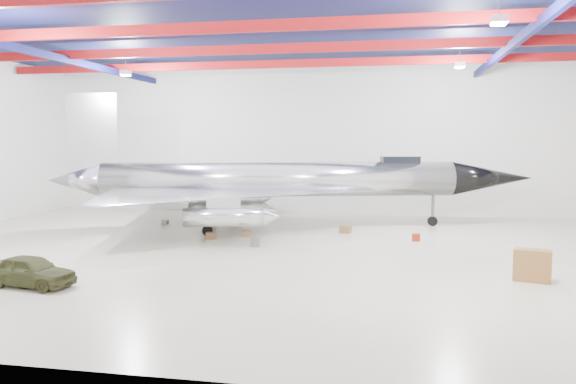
# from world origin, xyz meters

# --- Properties ---
(floor) EXTENTS (40.00, 40.00, 0.00)m
(floor) POSITION_xyz_m (0.00, 0.00, 0.00)
(floor) COLOR #B9B193
(floor) RESTS_ON ground
(wall_back) EXTENTS (40.00, 0.00, 40.00)m
(wall_back) POSITION_xyz_m (0.00, 15.00, 5.50)
(wall_back) COLOR silver
(wall_back) RESTS_ON floor
(ceiling) EXTENTS (40.00, 40.00, 0.00)m
(ceiling) POSITION_xyz_m (0.00, 0.00, 11.00)
(ceiling) COLOR #0A0F38
(ceiling) RESTS_ON wall_back
(ceiling_structure) EXTENTS (39.50, 29.50, 1.08)m
(ceiling_structure) POSITION_xyz_m (0.00, 0.00, 10.32)
(ceiling_structure) COLOR maroon
(ceiling_structure) RESTS_ON ceiling
(jet_aircraft) EXTENTS (30.23, 21.42, 8.38)m
(jet_aircraft) POSITION_xyz_m (-0.58, 7.55, 2.75)
(jet_aircraft) COLOR silver
(jet_aircraft) RESTS_ON floor
(jeep) EXTENTS (3.70, 1.94, 1.20)m
(jeep) POSITION_xyz_m (-6.96, -8.21, 0.60)
(jeep) COLOR #37391C
(jeep) RESTS_ON floor
(desk) EXTENTS (1.52, 1.05, 1.26)m
(desk) POSITION_xyz_m (11.92, -3.85, 0.63)
(desk) COLOR brown
(desk) RESTS_ON floor
(crate_ply) EXTENTS (0.62, 0.54, 0.38)m
(crate_ply) POSITION_xyz_m (-3.51, 2.79, 0.19)
(crate_ply) COLOR olive
(crate_ply) RESTS_ON floor
(toolbox_red) EXTENTS (0.57, 0.51, 0.33)m
(toolbox_red) POSITION_xyz_m (-3.92, 8.98, 0.16)
(toolbox_red) COLOR maroon
(toolbox_red) RESTS_ON floor
(engine_drum) EXTENTS (0.61, 0.61, 0.44)m
(engine_drum) POSITION_xyz_m (-0.53, 1.07, 0.22)
(engine_drum) COLOR #59595B
(engine_drum) RESTS_ON floor
(parts_bin) EXTENTS (0.73, 0.65, 0.43)m
(parts_bin) POSITION_xyz_m (3.72, 6.32, 0.22)
(parts_bin) COLOR olive
(parts_bin) RESTS_ON floor
(crate_small) EXTENTS (0.45, 0.38, 0.28)m
(crate_small) POSITION_xyz_m (-8.28, 7.61, 0.14)
(crate_small) COLOR #59595B
(crate_small) RESTS_ON floor
(tool_chest) EXTENTS (0.49, 0.49, 0.41)m
(tool_chest) POSITION_xyz_m (7.77, 4.33, 0.20)
(tool_chest) COLOR maroon
(tool_chest) RESTS_ON floor
(oil_barrel) EXTENTS (0.55, 0.47, 0.34)m
(oil_barrel) POSITION_xyz_m (-1.79, 3.97, 0.17)
(oil_barrel) COLOR olive
(oil_barrel) RESTS_ON floor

